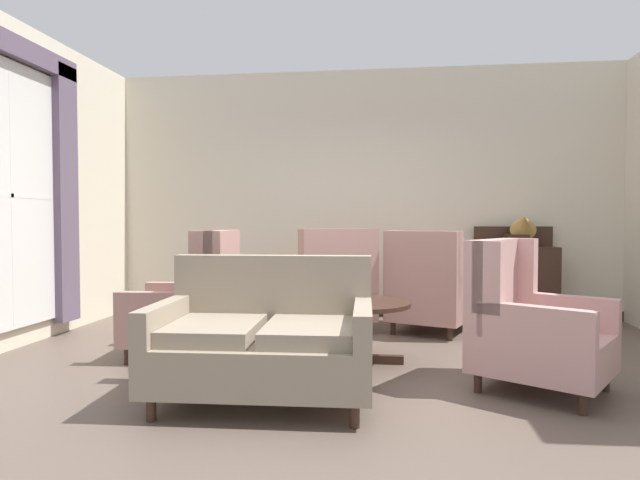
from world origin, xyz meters
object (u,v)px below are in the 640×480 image
at_px(armchair_near_window, 193,305).
at_px(settee, 265,341).
at_px(coffee_table, 360,313).
at_px(armchair_far_left, 429,291).
at_px(porcelain_vase, 360,285).
at_px(armchair_beside_settee, 333,289).
at_px(armchair_foreground_right, 529,326).
at_px(sideboard, 515,279).
at_px(gramophone, 522,228).

bearing_deg(armchair_near_window, settee, 35.48).
bearing_deg(settee, armchair_near_window, 127.34).
distance_m(coffee_table, armchair_far_left, 1.48).
bearing_deg(porcelain_vase, settee, -118.63).
bearing_deg(settee, armchair_beside_settee, 81.80).
bearing_deg(porcelain_vase, coffee_table, -85.07).
bearing_deg(coffee_table, armchair_foreground_right, -24.20).
bearing_deg(armchair_near_window, armchair_beside_settee, 131.57).
relative_size(armchair_far_left, sideboard, 1.01).
xyz_separation_m(armchair_foreground_right, armchair_beside_settee, (-1.57, 1.76, 0.02)).
relative_size(coffee_table, gramophone, 1.80).
bearing_deg(coffee_table, armchair_beside_settee, 106.10).
distance_m(coffee_table, gramophone, 2.69).
bearing_deg(armchair_foreground_right, coffee_table, 98.29).
xyz_separation_m(coffee_table, sideboard, (1.70, 2.01, 0.09)).
height_order(porcelain_vase, gramophone, gramophone).
height_order(settee, sideboard, sideboard).
xyz_separation_m(settee, sideboard, (2.28, 3.02, 0.11)).
relative_size(armchair_foreground_right, gramophone, 2.38).
distance_m(porcelain_vase, gramophone, 2.62).
distance_m(armchair_foreground_right, armchair_near_window, 2.76).
distance_m(armchair_beside_settee, gramophone, 2.31).
xyz_separation_m(armchair_far_left, armchair_near_window, (-2.14, -1.26, 0.01)).
bearing_deg(armchair_far_left, gramophone, -128.77).
distance_m(coffee_table, porcelain_vase, 0.24).
bearing_deg(gramophone, armchair_beside_settee, -161.27).
xyz_separation_m(coffee_table, armchair_foreground_right, (1.22, -0.55, 0.03)).
height_order(porcelain_vase, sideboard, sideboard).
distance_m(settee, armchair_beside_settee, 2.24).
bearing_deg(coffee_table, sideboard, 49.73).
height_order(armchair_beside_settee, sideboard, sideboard).
relative_size(settee, gramophone, 3.09).
xyz_separation_m(settee, armchair_far_left, (1.24, 2.33, 0.05)).
xyz_separation_m(porcelain_vase, settee, (-0.57, -1.05, -0.26)).
relative_size(armchair_near_window, sideboard, 0.98).
xyz_separation_m(armchair_far_left, armchair_beside_settee, (-1.02, -0.10, 0.02)).
relative_size(settee, sideboard, 1.28).
distance_m(porcelain_vase, armchair_foreground_right, 1.37).
bearing_deg(armchair_near_window, gramophone, 115.83).
xyz_separation_m(sideboard, gramophone, (0.04, -0.08, 0.60)).
bearing_deg(porcelain_vase, armchair_foreground_right, -25.68).
distance_m(porcelain_vase, armchair_beside_settee, 1.24).
bearing_deg(settee, gramophone, 49.27).
bearing_deg(armchair_near_window, sideboard, 117.29).
bearing_deg(gramophone, coffee_table, -132.21).
relative_size(armchair_foreground_right, armchair_beside_settee, 1.00).
height_order(armchair_foreground_right, armchair_beside_settee, armchair_beside_settee).
bearing_deg(armchair_foreground_right, armchair_near_window, 109.71).
relative_size(porcelain_vase, armchair_near_window, 0.30).
relative_size(porcelain_vase, armchair_far_left, 0.29).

